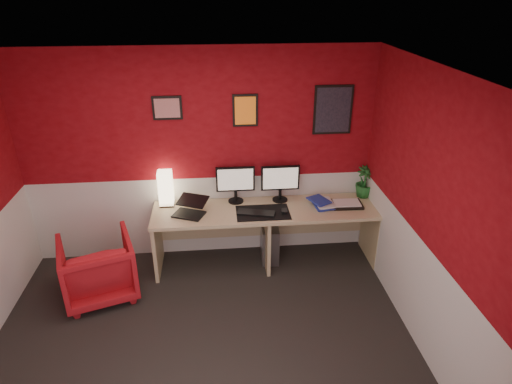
% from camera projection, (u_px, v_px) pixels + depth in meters
% --- Properties ---
extents(ground, '(4.00, 3.50, 0.01)m').
position_uv_depth(ground, '(204.00, 354.00, 4.04)').
color(ground, black).
rests_on(ground, ground).
extents(ceiling, '(4.00, 3.50, 0.01)m').
position_uv_depth(ceiling, '(184.00, 79.00, 2.95)').
color(ceiling, white).
rests_on(ceiling, ground).
extents(wall_back, '(4.00, 0.01, 2.50)m').
position_uv_depth(wall_back, '(200.00, 158.00, 5.07)').
color(wall_back, maroon).
rests_on(wall_back, ground).
extents(wall_right, '(0.01, 3.50, 2.50)m').
position_uv_depth(wall_right, '(437.00, 226.00, 3.67)').
color(wall_right, maroon).
rests_on(wall_right, ground).
extents(wainscot_back, '(4.00, 0.01, 1.00)m').
position_uv_depth(wainscot_back, '(203.00, 215.00, 5.39)').
color(wainscot_back, silver).
rests_on(wainscot_back, ground).
extents(wainscot_right, '(0.01, 3.50, 1.00)m').
position_uv_depth(wainscot_right, '(421.00, 297.00, 4.00)').
color(wainscot_right, silver).
rests_on(wainscot_right, ground).
extents(desk, '(2.60, 0.65, 0.73)m').
position_uv_depth(desk, '(266.00, 236.00, 5.21)').
color(desk, tan).
rests_on(desk, ground).
extents(shoji_lamp, '(0.16, 0.16, 0.40)m').
position_uv_depth(shoji_lamp, '(166.00, 189.00, 5.06)').
color(shoji_lamp, '#FFE5B2').
rests_on(shoji_lamp, desk).
extents(laptop, '(0.39, 0.34, 0.22)m').
position_uv_depth(laptop, '(188.00, 206.00, 4.87)').
color(laptop, black).
rests_on(laptop, desk).
extents(monitor_left, '(0.45, 0.06, 0.58)m').
position_uv_depth(monitor_left, '(235.00, 179.00, 5.09)').
color(monitor_left, black).
rests_on(monitor_left, desk).
extents(monitor_right, '(0.45, 0.06, 0.58)m').
position_uv_depth(monitor_right, '(281.00, 178.00, 5.12)').
color(monitor_right, black).
rests_on(monitor_right, desk).
extents(desk_mat, '(0.60, 0.38, 0.01)m').
position_uv_depth(desk_mat, '(263.00, 213.00, 4.96)').
color(desk_mat, black).
rests_on(desk_mat, desk).
extents(keyboard, '(0.44, 0.24, 0.02)m').
position_uv_depth(keyboard, '(256.00, 213.00, 4.94)').
color(keyboard, black).
rests_on(keyboard, desk_mat).
extents(mouse, '(0.07, 0.10, 0.03)m').
position_uv_depth(mouse, '(284.00, 211.00, 4.96)').
color(mouse, black).
rests_on(mouse, desk_mat).
extents(book_bottom, '(0.24, 0.30, 0.03)m').
position_uv_depth(book_bottom, '(314.00, 206.00, 5.09)').
color(book_bottom, navy).
rests_on(book_bottom, desk).
extents(book_middle, '(0.23, 0.30, 0.02)m').
position_uv_depth(book_middle, '(316.00, 204.00, 5.08)').
color(book_middle, silver).
rests_on(book_middle, book_bottom).
extents(book_top, '(0.28, 0.31, 0.02)m').
position_uv_depth(book_top, '(312.00, 202.00, 5.06)').
color(book_top, navy).
rests_on(book_top, book_middle).
extents(zen_tray, '(0.36, 0.26, 0.03)m').
position_uv_depth(zen_tray, '(347.00, 204.00, 5.12)').
color(zen_tray, black).
rests_on(zen_tray, desk).
extents(potted_plant, '(0.24, 0.24, 0.38)m').
position_uv_depth(potted_plant, '(364.00, 182.00, 5.26)').
color(potted_plant, '#19591E').
rests_on(potted_plant, desk).
extents(pc_tower, '(0.22, 0.46, 0.45)m').
position_uv_depth(pc_tower, '(270.00, 241.00, 5.38)').
color(pc_tower, '#99999E').
rests_on(pc_tower, ground).
extents(armchair, '(0.92, 0.93, 0.68)m').
position_uv_depth(armchair, '(98.00, 268.00, 4.68)').
color(armchair, red).
rests_on(armchair, ground).
extents(art_left, '(0.32, 0.02, 0.26)m').
position_uv_depth(art_left, '(167.00, 108.00, 4.76)').
color(art_left, red).
rests_on(art_left, wall_back).
extents(art_center, '(0.28, 0.02, 0.36)m').
position_uv_depth(art_center, '(245.00, 110.00, 4.86)').
color(art_center, orange).
rests_on(art_center, wall_back).
extents(art_right, '(0.44, 0.02, 0.56)m').
position_uv_depth(art_right, '(333.00, 110.00, 4.95)').
color(art_right, black).
rests_on(art_right, wall_back).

